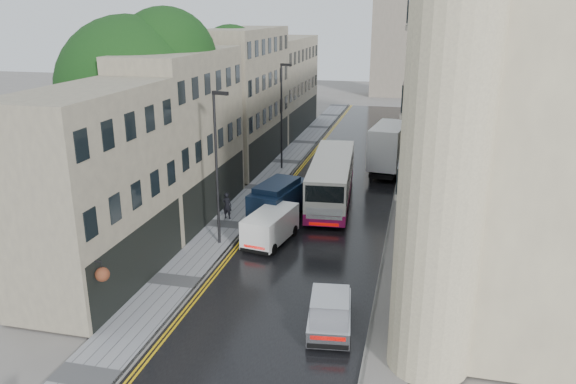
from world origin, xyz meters
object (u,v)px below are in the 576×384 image
at_px(white_van, 246,234).
at_px(lamp_post_far, 281,117).
at_px(tree_near, 134,115).
at_px(pedestrian, 227,206).
at_px(navy_van, 253,206).
at_px(lamp_post_near, 217,170).
at_px(tree_far, 209,98).
at_px(cream_bus, 309,193).
at_px(white_lorry, 372,152).
at_px(silver_hatchback, 309,328).

xyz_separation_m(white_van, lamp_post_far, (-2.24, 17.67, 3.65)).
relative_size(tree_near, pedestrian, 7.61).
xyz_separation_m(navy_van, lamp_post_far, (-1.51, 13.83, 3.28)).
bearing_deg(lamp_post_near, pedestrian, 117.54).
bearing_deg(tree_far, cream_bus, -43.87).
relative_size(tree_near, lamp_post_near, 1.52).
height_order(cream_bus, white_lorry, white_lorry).
bearing_deg(white_lorry, lamp_post_near, -107.34).
height_order(white_lorry, navy_van, white_lorry).
distance_m(tree_near, white_van, 11.55).
distance_m(cream_bus, lamp_post_near, 8.04).
relative_size(navy_van, pedestrian, 2.98).
relative_size(white_lorry, white_van, 1.83).
bearing_deg(cream_bus, lamp_post_near, -130.52).
bearing_deg(lamp_post_far, white_lorry, 10.39).
height_order(tree_far, pedestrian, tree_far).
xyz_separation_m(tree_near, cream_bus, (11.50, 2.24, -5.28)).
xyz_separation_m(tree_far, lamp_post_near, (6.86, -16.81, -1.53)).
distance_m(tree_near, lamp_post_near, 8.42).
height_order(tree_near, pedestrian, tree_near).
bearing_deg(pedestrian, tree_near, 11.59).
relative_size(tree_far, pedestrian, 6.83).
xyz_separation_m(tree_near, white_lorry, (14.78, 13.00, -4.76)).
relative_size(tree_near, lamp_post_far, 1.52).
bearing_deg(cream_bus, white_lorry, 68.18).
distance_m(silver_hatchback, navy_van, 14.22).
height_order(tree_near, white_van, tree_near).
height_order(silver_hatchback, lamp_post_near, lamp_post_near).
distance_m(tree_far, lamp_post_far, 6.64).
bearing_deg(lamp_post_far, tree_far, -162.74).
xyz_separation_m(silver_hatchback, lamp_post_far, (-7.83, 26.55, 3.89)).
height_order(tree_far, white_lorry, tree_far).
distance_m(white_van, lamp_post_near, 4.11).
distance_m(tree_far, navy_van, 16.31).
height_order(white_van, navy_van, navy_van).
height_order(white_van, pedestrian, white_van).
relative_size(tree_far, navy_van, 2.29).
distance_m(tree_near, lamp_post_far, 15.20).
bearing_deg(lamp_post_near, tree_far, 127.06).
relative_size(pedestrian, lamp_post_far, 0.20).
bearing_deg(white_lorry, tree_far, -172.95).
xyz_separation_m(white_lorry, pedestrian, (-8.54, -12.75, -1.15)).
height_order(navy_van, lamp_post_far, lamp_post_far).
bearing_deg(lamp_post_near, silver_hatchback, -36.60).
bearing_deg(navy_van, tree_near, -171.65).
relative_size(cream_bus, lamp_post_near, 1.32).
xyz_separation_m(pedestrian, lamp_post_far, (0.50, 13.18, 3.66)).
xyz_separation_m(white_lorry, silver_hatchback, (-0.21, -26.12, -1.38)).
bearing_deg(tree_near, white_lorry, 41.33).
relative_size(white_van, lamp_post_near, 0.49).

